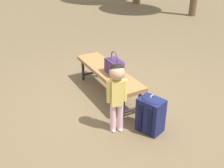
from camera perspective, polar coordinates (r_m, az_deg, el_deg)
The scene contains 5 objects.
ground_plane at distance 4.19m, azimuth 1.04°, elevation -4.67°, with size 40.00×40.00×0.00m, color brown.
park_bench at distance 4.32m, azimuth -0.81°, elevation 2.28°, with size 1.61×0.42×0.45m.
handbag at distance 4.11m, azimuth 0.48°, elevation 3.74°, with size 0.32×0.18×0.37m.
child_standing at distance 3.35m, azimuth 1.04°, elevation -0.83°, with size 0.20×0.25×0.97m.
backpack_large at distance 3.58m, azimuth 8.16°, elevation -6.06°, with size 0.39×0.35×0.55m.
Camera 1 is at (3.08, -1.74, 2.25)m, focal length 43.43 mm.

